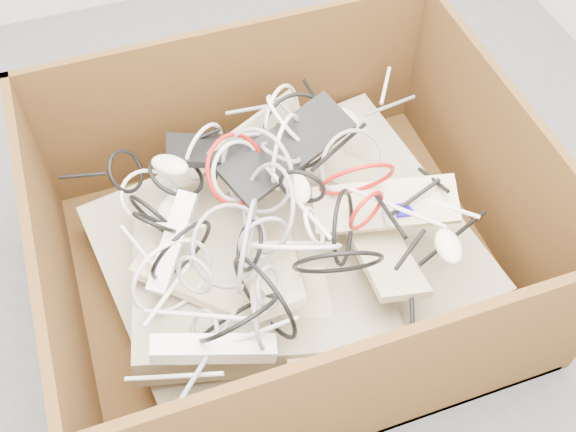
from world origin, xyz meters
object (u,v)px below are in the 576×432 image
object	(u,v)px
cardboard_box	(284,255)
power_strip_right	(214,349)
vga_plug	(404,211)
power_strip_left	(172,242)

from	to	relation	value
cardboard_box	power_strip_right	distance (m)	0.48
vga_plug	cardboard_box	bearing A→B (deg)	175.37
power_strip_left	vga_plug	distance (m)	0.64
power_strip_left	power_strip_right	bearing A→B (deg)	-142.46
power_strip_right	vga_plug	world-z (taller)	power_strip_right
power_strip_right	power_strip_left	bearing A→B (deg)	107.61
power_strip_right	vga_plug	distance (m)	0.65
power_strip_right	vga_plug	bearing A→B (deg)	33.97
power_strip_left	power_strip_right	size ratio (longest dim) A/B	0.94
power_strip_right	cardboard_box	bearing A→B (deg)	62.09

